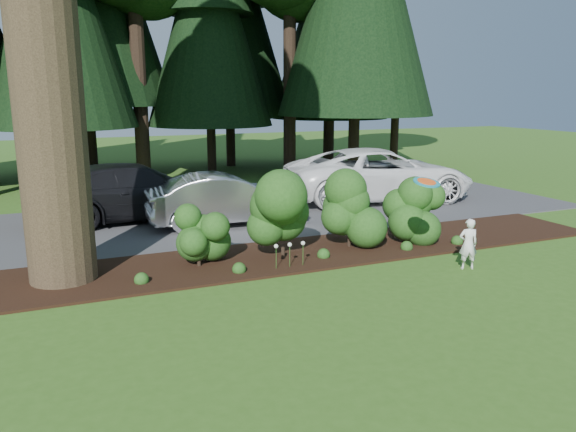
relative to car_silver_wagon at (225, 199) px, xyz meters
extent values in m
plane|color=#325919|center=(0.36, -6.67, -0.73)|extent=(80.00, 80.00, 0.00)
cube|color=black|center=(0.36, -3.42, -0.70)|extent=(16.00, 2.50, 0.05)
cube|color=#38383A|center=(0.36, 0.83, -0.71)|extent=(22.00, 6.00, 0.03)
sphere|color=#204816|center=(-1.64, -3.47, -0.07)|extent=(1.08, 1.08, 1.08)
cylinder|color=black|center=(-1.64, -3.47, -0.58)|extent=(0.08, 0.08, 0.30)
sphere|color=#204816|center=(0.16, -3.67, 0.21)|extent=(1.35, 1.35, 1.35)
cylinder|color=black|center=(0.16, -3.67, -0.58)|extent=(0.08, 0.08, 0.30)
sphere|color=#204816|center=(1.96, -3.37, 0.10)|extent=(1.26, 1.26, 1.26)
cylinder|color=black|center=(1.96, -3.37, -0.58)|extent=(0.08, 0.08, 0.30)
sphere|color=#204816|center=(3.76, -3.57, -0.01)|extent=(1.17, 1.17, 1.17)
cylinder|color=black|center=(3.76, -3.57, -0.58)|extent=(0.08, 0.08, 0.30)
cylinder|color=#204816|center=(-0.24, -4.27, -0.48)|extent=(0.01, 0.01, 0.50)
sphere|color=white|center=(-0.24, -4.27, -0.21)|extent=(0.09, 0.09, 0.09)
cylinder|color=#204816|center=(0.06, -4.27, -0.48)|extent=(0.01, 0.01, 0.50)
sphere|color=white|center=(0.06, -4.27, -0.21)|extent=(0.09, 0.09, 0.09)
cylinder|color=#204816|center=(0.36, -4.27, -0.48)|extent=(0.01, 0.01, 0.50)
sphere|color=white|center=(0.36, -4.27, -0.21)|extent=(0.09, 0.09, 0.09)
cylinder|color=black|center=(-3.64, 8.33, 4.52)|extent=(0.50, 0.50, 10.50)
cylinder|color=black|center=(-0.64, 6.83, 3.65)|extent=(0.50, 0.50, 8.75)
cylinder|color=black|center=(2.36, 7.83, 4.87)|extent=(0.50, 0.50, 11.20)
cylinder|color=black|center=(5.36, 8.83, 4.00)|extent=(0.50, 0.50, 9.45)
cylinder|color=black|center=(7.86, 7.33, 4.70)|extent=(0.50, 0.50, 10.85)
cylinder|color=black|center=(10.36, 9.33, 4.17)|extent=(0.50, 0.50, 9.80)
cylinder|color=black|center=(-2.14, 11.33, 4.52)|extent=(0.50, 0.50, 10.50)
cylinder|color=black|center=(3.86, 12.33, 5.22)|extent=(0.50, 0.50, 11.90)
cylinder|color=black|center=(8.86, 11.83, 4.35)|extent=(0.50, 0.50, 10.15)
cone|color=black|center=(8.86, 11.83, 7.25)|extent=(6.38, 6.38, 10.88)
imported|color=#BBBBC0|center=(0.00, 0.00, 0.00)|extent=(4.29, 1.65, 1.39)
imported|color=white|center=(5.77, 1.41, 0.17)|extent=(6.59, 3.78, 1.73)
imported|color=black|center=(-2.13, 1.67, 0.09)|extent=(5.62, 2.67, 1.58)
imported|color=white|center=(3.43, -5.70, -0.20)|extent=(0.45, 0.37, 1.06)
cylinder|color=teal|center=(2.24, -5.79, 1.17)|extent=(0.52, 0.50, 0.16)
cylinder|color=#FB5315|center=(2.24, -5.79, 1.18)|extent=(0.36, 0.35, 0.11)
camera|label=1|loc=(-4.32, -14.42, 2.84)|focal=35.00mm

